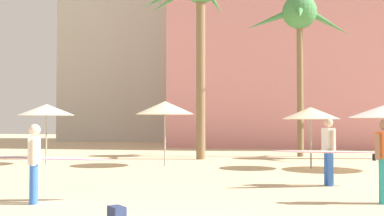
% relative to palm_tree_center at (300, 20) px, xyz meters
% --- Properties ---
extents(hotel_pink, '(21.66, 8.85, 15.08)m').
position_rel_palm_tree_center_xyz_m(hotel_pink, '(2.27, 11.20, 0.81)').
color(hotel_pink, pink).
rests_on(hotel_pink, ground).
extents(palm_tree_center, '(5.19, 5.24, 8.02)m').
position_rel_palm_tree_center_xyz_m(palm_tree_center, '(0.00, 0.00, 0.00)').
color(palm_tree_center, brown).
rests_on(palm_tree_center, ground).
extents(cafe_umbrella_0, '(2.27, 2.27, 2.48)m').
position_rel_palm_tree_center_xyz_m(cafe_umbrella_0, '(-5.23, -6.37, -4.50)').
color(cafe_umbrella_0, gray).
rests_on(cafe_umbrella_0, ground).
extents(cafe_umbrella_1, '(2.09, 2.09, 2.22)m').
position_rel_palm_tree_center_xyz_m(cafe_umbrella_1, '(0.23, -6.41, -4.73)').
color(cafe_umbrella_1, gray).
rests_on(cafe_umbrella_1, ground).
extents(cafe_umbrella_2, '(2.22, 2.22, 2.40)m').
position_rel_palm_tree_center_xyz_m(cafe_umbrella_2, '(-9.97, -6.76, -4.56)').
color(cafe_umbrella_2, gray).
rests_on(cafe_umbrella_2, ground).
extents(person_far_right, '(3.02, 1.38, 1.77)m').
position_rel_palm_tree_center_xyz_m(person_far_right, '(0.48, -11.38, -5.79)').
color(person_far_right, blue).
rests_on(person_far_right, ground).
extents(person_mid_right, '(3.04, 1.25, 1.62)m').
position_rel_palm_tree_center_xyz_m(person_mid_right, '(-5.65, -15.25, -5.84)').
color(person_mid_right, blue).
rests_on(person_mid_right, ground).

